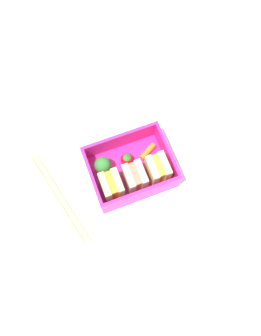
{
  "coord_description": "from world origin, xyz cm",
  "views": [
    {
      "loc": [
        6.97,
        18.51,
        61.73
      ],
      "look_at": [
        0.0,
        0.0,
        2.7
      ],
      "focal_mm": 35.0,
      "sensor_mm": 36.0,
      "label": 1
    }
  ],
  "objects_px": {
    "sandwich_center_left": "(135,177)",
    "sandwich_center": "(112,186)",
    "drinking_glass": "(229,174)",
    "broccoli_floret": "(103,165)",
    "chopstick_pair": "(59,197)",
    "sandwich_left": "(158,169)",
    "carrot_stick_far_left": "(148,151)",
    "strawberry_far_left": "(129,159)"
  },
  "relations": [
    {
      "from": "sandwich_center_left",
      "to": "sandwich_center",
      "type": "relative_size",
      "value": 1.0
    },
    {
      "from": "drinking_glass",
      "to": "broccoli_floret",
      "type": "bearing_deg",
      "value": -25.38
    },
    {
      "from": "chopstick_pair",
      "to": "drinking_glass",
      "type": "bearing_deg",
      "value": 165.29
    },
    {
      "from": "sandwich_left",
      "to": "carrot_stick_far_left",
      "type": "relative_size",
      "value": 1.35
    },
    {
      "from": "sandwich_left",
      "to": "strawberry_far_left",
      "type": "bearing_deg",
      "value": -45.12
    },
    {
      "from": "sandwich_left",
      "to": "strawberry_far_left",
      "type": "xyz_separation_m",
      "value": [
        0.04,
        -0.04,
        -0.01
      ]
    },
    {
      "from": "sandwich_center_left",
      "to": "drinking_glass",
      "type": "bearing_deg",
      "value": 160.81
    },
    {
      "from": "sandwich_center_left",
      "to": "chopstick_pair",
      "type": "height_order",
      "value": "sandwich_center_left"
    },
    {
      "from": "chopstick_pair",
      "to": "sandwich_center_left",
      "type": "bearing_deg",
      "value": 170.52
    },
    {
      "from": "sandwich_left",
      "to": "chopstick_pair",
      "type": "xyz_separation_m",
      "value": [
        0.19,
        -0.02,
        -0.03
      ]
    },
    {
      "from": "broccoli_floret",
      "to": "chopstick_pair",
      "type": "distance_m",
      "value": 0.11
    },
    {
      "from": "strawberry_far_left",
      "to": "broccoli_floret",
      "type": "bearing_deg",
      "value": -1.2
    },
    {
      "from": "broccoli_floret",
      "to": "drinking_glass",
      "type": "bearing_deg",
      "value": 154.62
    },
    {
      "from": "carrot_stick_far_left",
      "to": "sandwich_center",
      "type": "bearing_deg",
      "value": 27.21
    },
    {
      "from": "carrot_stick_far_left",
      "to": "broccoli_floret",
      "type": "height_order",
      "value": "broccoli_floret"
    },
    {
      "from": "sandwich_center_left",
      "to": "broccoli_floret",
      "type": "relative_size",
      "value": 1.22
    },
    {
      "from": "sandwich_left",
      "to": "strawberry_far_left",
      "type": "relative_size",
      "value": 1.71
    },
    {
      "from": "sandwich_left",
      "to": "broccoli_floret",
      "type": "height_order",
      "value": "sandwich_left"
    },
    {
      "from": "strawberry_far_left",
      "to": "drinking_glass",
      "type": "xyz_separation_m",
      "value": [
        -0.16,
        0.1,
        0.02
      ]
    },
    {
      "from": "carrot_stick_far_left",
      "to": "strawberry_far_left",
      "type": "height_order",
      "value": "strawberry_far_left"
    },
    {
      "from": "carrot_stick_far_left",
      "to": "drinking_glass",
      "type": "bearing_deg",
      "value": 138.99
    },
    {
      "from": "carrot_stick_far_left",
      "to": "sandwich_center_left",
      "type": "bearing_deg",
      "value": 46.13
    },
    {
      "from": "sandwich_center_left",
      "to": "chopstick_pair",
      "type": "bearing_deg",
      "value": -9.48
    },
    {
      "from": "sandwich_center",
      "to": "drinking_glass",
      "type": "bearing_deg",
      "value": 164.78
    },
    {
      "from": "broccoli_floret",
      "to": "drinking_glass",
      "type": "distance_m",
      "value": 0.23
    },
    {
      "from": "sandwich_left",
      "to": "chopstick_pair",
      "type": "distance_m",
      "value": 0.2
    },
    {
      "from": "chopstick_pair",
      "to": "carrot_stick_far_left",
      "type": "bearing_deg",
      "value": -173.44
    },
    {
      "from": "sandwich_center",
      "to": "chopstick_pair",
      "type": "relative_size",
      "value": 0.25
    },
    {
      "from": "carrot_stick_far_left",
      "to": "chopstick_pair",
      "type": "relative_size",
      "value": 0.19
    },
    {
      "from": "carrot_stick_far_left",
      "to": "strawberry_far_left",
      "type": "bearing_deg",
      "value": 5.59
    },
    {
      "from": "sandwich_center_left",
      "to": "broccoli_floret",
      "type": "distance_m",
      "value": 0.06
    },
    {
      "from": "sandwich_center",
      "to": "chopstick_pair",
      "type": "height_order",
      "value": "sandwich_center"
    },
    {
      "from": "sandwich_center",
      "to": "carrot_stick_far_left",
      "type": "xyz_separation_m",
      "value": [
        -0.09,
        -0.05,
        -0.02
      ]
    },
    {
      "from": "sandwich_center",
      "to": "drinking_glass",
      "type": "relative_size",
      "value": 0.59
    },
    {
      "from": "sandwich_center_left",
      "to": "sandwich_center",
      "type": "bearing_deg",
      "value": 0.0
    },
    {
      "from": "sandwich_left",
      "to": "drinking_glass",
      "type": "distance_m",
      "value": 0.13
    },
    {
      "from": "sandwich_center_left",
      "to": "carrot_stick_far_left",
      "type": "height_order",
      "value": "sandwich_center_left"
    },
    {
      "from": "sandwich_left",
      "to": "sandwich_center_left",
      "type": "xyz_separation_m",
      "value": [
        0.05,
        0.0,
        0.0
      ]
    },
    {
      "from": "sandwich_center",
      "to": "drinking_glass",
      "type": "distance_m",
      "value": 0.22
    },
    {
      "from": "drinking_glass",
      "to": "sandwich_left",
      "type": "bearing_deg",
      "value": -25.78
    },
    {
      "from": "chopstick_pair",
      "to": "sandwich_center",
      "type": "bearing_deg",
      "value": 166.35
    },
    {
      "from": "sandwich_left",
      "to": "sandwich_center",
      "type": "height_order",
      "value": "same"
    }
  ]
}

